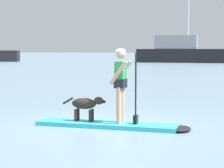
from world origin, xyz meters
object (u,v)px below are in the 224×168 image
object	(u,v)px
person_paddler	(121,80)
dog	(86,104)
moored_boat_center	(181,52)
paddleboard	(116,125)

from	to	relation	value
person_paddler	dog	bearing A→B (deg)	169.58
person_paddler	moored_boat_center	bearing A→B (deg)	85.98
dog	moored_boat_center	distance (m)	47.21
dog	moored_boat_center	size ratio (longest dim) A/B	0.09
moored_boat_center	dog	bearing A→B (deg)	-95.04
person_paddler	moored_boat_center	distance (m)	47.29
paddleboard	person_paddler	size ratio (longest dim) A/B	2.15
person_paddler	dog	world-z (taller)	person_paddler
paddleboard	moored_boat_center	bearing A→B (deg)	85.85
paddleboard	moored_boat_center	xyz separation A→B (m)	(3.42, 47.15, 1.31)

